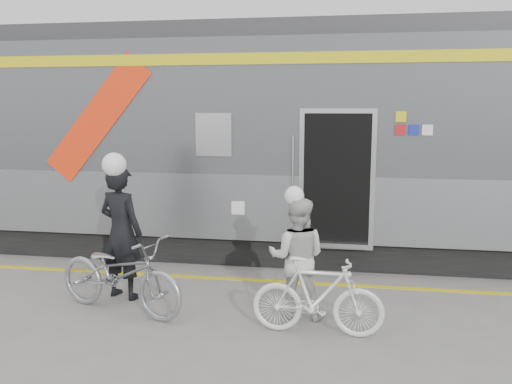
% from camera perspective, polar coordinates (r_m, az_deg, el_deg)
% --- Properties ---
extents(ground, '(90.00, 90.00, 0.00)m').
position_cam_1_polar(ground, '(6.68, -4.28, -14.97)').
color(ground, slate).
rests_on(ground, ground).
extents(train, '(24.00, 3.17, 4.10)m').
position_cam_1_polar(train, '(10.40, -3.48, 5.42)').
color(train, black).
rests_on(train, ground).
extents(safety_strip, '(24.00, 0.12, 0.01)m').
position_cam_1_polar(safety_strip, '(8.64, -0.83, -9.22)').
color(safety_strip, gold).
rests_on(safety_strip, ground).
extents(man, '(0.80, 0.65, 1.91)m').
position_cam_1_polar(man, '(7.89, -14.00, -4.13)').
color(man, black).
rests_on(man, ground).
extents(bicycle_left, '(2.11, 1.28, 1.05)m').
position_cam_1_polar(bicycle_left, '(7.44, -14.15, -8.36)').
color(bicycle_left, '#95979C').
rests_on(bicycle_left, ground).
extents(woman, '(0.79, 0.62, 1.57)m').
position_cam_1_polar(woman, '(7.04, 4.34, -6.88)').
color(woman, beige).
rests_on(woman, ground).
extents(bicycle_right, '(1.60, 0.51, 0.95)m').
position_cam_1_polar(bicycle_right, '(6.60, 6.50, -10.87)').
color(bicycle_right, silver).
rests_on(bicycle_right, ground).
extents(helmet_man, '(0.33, 0.33, 0.33)m').
position_cam_1_polar(helmet_man, '(7.72, -14.32, 3.99)').
color(helmet_man, white).
rests_on(helmet_man, man).
extents(helmet_woman, '(0.25, 0.25, 0.25)m').
position_cam_1_polar(helmet_woman, '(6.85, 4.43, 0.47)').
color(helmet_woman, white).
rests_on(helmet_woman, woman).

